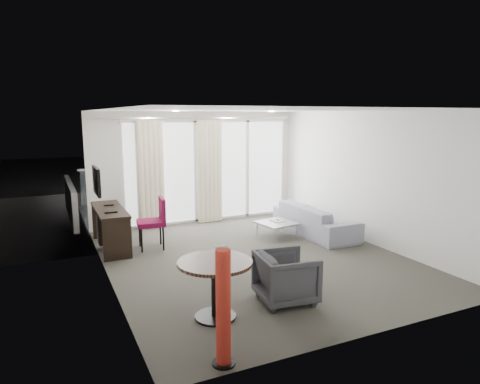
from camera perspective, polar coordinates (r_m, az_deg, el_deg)
name	(u,v)px	position (r m, az deg, el deg)	size (l,w,h in m)	color
floor	(254,258)	(7.74, 1.90, -8.77)	(5.00, 6.00, 0.00)	#3D3A33
ceiling	(255,110)	(7.31, 2.02, 10.87)	(5.00, 6.00, 0.00)	white
wall_left	(105,198)	(6.68, -17.53, -0.75)	(0.00, 6.00, 2.60)	silver
wall_right	(367,177)	(8.82, 16.61, 1.87)	(0.00, 6.00, 2.60)	silver
wall_front	(377,227)	(4.99, 17.80, -4.42)	(5.00, 0.00, 2.60)	silver
window_panel	(209,171)	(10.25, -4.11, 2.83)	(4.00, 0.02, 2.38)	white
window_frame	(210,171)	(10.24, -4.08, 2.82)	(4.10, 0.06, 2.44)	white
curtain_left	(151,175)	(9.68, -11.81, 2.19)	(0.60, 0.20, 2.38)	beige
curtain_right	(210,172)	(10.08, -4.04, 2.70)	(0.60, 0.20, 2.38)	beige
curtain_track	(199,118)	(9.91, -5.51, 9.80)	(4.80, 0.04, 0.04)	#B2B2B7
downlight_a	(176,111)	(8.47, -8.55, 10.61)	(0.12, 0.12, 0.02)	#FFE0B2
downlight_b	(271,112)	(9.29, 4.18, 10.65)	(0.12, 0.12, 0.02)	#FFE0B2
desk	(111,228)	(8.54, -16.87, -4.67)	(0.51, 1.65, 0.77)	black
tv	(96,181)	(8.10, -18.61, 1.41)	(0.05, 0.80, 0.50)	black
desk_chair	(151,223)	(8.31, -11.80, -4.12)	(0.53, 0.50, 0.98)	maroon
round_table	(215,290)	(5.47, -3.33, -12.86)	(0.93, 0.93, 0.75)	black
menu_card	(221,267)	(5.23, -2.54, -9.90)	(0.13, 0.02, 0.24)	white
red_lamp	(223,308)	(4.44, -2.24, -15.22)	(0.25, 0.25, 1.23)	maroon
tub_armchair	(286,277)	(5.96, 6.18, -11.25)	(0.73, 0.75, 0.69)	#303034
coffee_table	(277,230)	(8.98, 4.90, -5.02)	(0.71, 0.71, 0.32)	gray
remote	(278,219)	(9.06, 5.05, -3.58)	(0.06, 0.18, 0.02)	black
magazine	(277,219)	(9.03, 4.97, -3.62)	(0.23, 0.29, 0.02)	gray
sofa	(315,219)	(9.30, 9.96, -3.61)	(2.17, 0.85, 0.63)	gray
terrace_slab	(190,210)	(11.88, -6.65, -2.36)	(5.60, 3.00, 0.12)	#4D4D50
rattan_chair_a	(227,189)	(12.10, -1.77, 0.41)	(0.62, 0.62, 0.91)	brown
rattan_chair_b	(251,187)	(12.49, 1.54, 0.70)	(0.61, 0.61, 0.90)	brown
rattan_table	(239,196)	(12.16, -0.10, -0.50)	(0.50, 0.50, 0.50)	brown
balustrade	(175,182)	(13.14, -8.70, 1.29)	(5.50, 0.06, 1.05)	#B2B2B7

